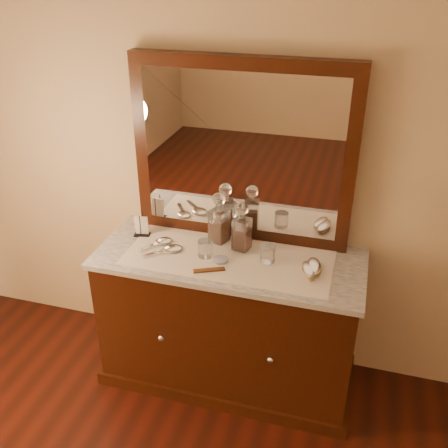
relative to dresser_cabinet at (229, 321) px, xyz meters
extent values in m
plane|color=tan|center=(0.00, 0.29, 0.99)|extent=(4.50, 4.50, 0.00)
cube|color=black|center=(0.00, 0.00, 0.00)|extent=(1.40, 0.55, 0.82)
cube|color=black|center=(0.00, 0.00, -0.37)|extent=(1.46, 0.59, 0.08)
sphere|color=silver|center=(-0.30, -0.28, 0.04)|extent=(0.04, 0.04, 0.04)
sphere|color=silver|center=(0.30, -0.28, 0.04)|extent=(0.04, 0.04, 0.04)
cube|color=silver|center=(0.00, 0.00, 0.42)|extent=(1.44, 0.59, 0.03)
cube|color=black|center=(0.00, 0.25, 0.94)|extent=(1.20, 0.08, 1.00)
cube|color=white|center=(0.00, 0.21, 0.94)|extent=(1.06, 0.01, 0.86)
cube|color=white|center=(0.00, -0.02, 0.44)|extent=(1.10, 0.45, 0.00)
cylinder|color=white|center=(-0.03, -0.06, 0.45)|extent=(0.10, 0.10, 0.01)
cube|color=brown|center=(-0.06, -0.17, 0.45)|extent=(0.16, 0.10, 0.01)
cube|color=black|center=(-0.54, 0.08, 0.44)|extent=(0.10, 0.07, 0.01)
cylinder|color=black|center=(-0.54, 0.06, 0.51)|extent=(0.01, 0.01, 0.14)
cylinder|color=black|center=(-0.55, 0.11, 0.51)|extent=(0.01, 0.01, 0.14)
cube|color=white|center=(-0.54, 0.08, 0.50)|extent=(0.08, 0.05, 0.11)
cube|color=maroon|center=(-0.10, 0.14, 0.51)|extent=(0.09, 0.09, 0.13)
cube|color=white|center=(-0.10, 0.14, 0.54)|extent=(0.11, 0.11, 0.19)
cylinder|color=white|center=(-0.10, 0.14, 0.65)|extent=(0.05, 0.05, 0.03)
sphere|color=white|center=(-0.10, 0.14, 0.70)|extent=(0.09, 0.09, 0.07)
cube|color=maroon|center=(0.04, 0.09, 0.51)|extent=(0.08, 0.08, 0.13)
cube|color=white|center=(0.04, 0.09, 0.53)|extent=(0.10, 0.10, 0.18)
cylinder|color=white|center=(0.04, 0.09, 0.64)|extent=(0.04, 0.04, 0.03)
sphere|color=white|center=(0.04, 0.09, 0.69)|extent=(0.08, 0.08, 0.07)
ellipsoid|color=#96785C|center=(0.43, -0.06, 0.46)|extent=(0.11, 0.16, 0.02)
ellipsoid|color=silver|center=(0.43, -0.06, 0.47)|extent=(0.11, 0.16, 0.02)
ellipsoid|color=#96785C|center=(0.45, -0.02, 0.46)|extent=(0.10, 0.17, 0.02)
ellipsoid|color=silver|center=(0.45, -0.02, 0.48)|extent=(0.10, 0.17, 0.02)
ellipsoid|color=silver|center=(-0.39, 0.03, 0.45)|extent=(0.12, 0.13, 0.02)
cube|color=silver|center=(-0.44, -0.04, 0.45)|extent=(0.09, 0.12, 0.01)
ellipsoid|color=silver|center=(-0.31, -0.03, 0.45)|extent=(0.14, 0.14, 0.02)
cube|color=silver|center=(-0.39, -0.10, 0.45)|extent=(0.12, 0.12, 0.01)
cylinder|color=white|center=(0.21, 0.01, 0.49)|extent=(0.08, 0.08, 0.09)
cylinder|color=white|center=(-0.12, -0.04, 0.49)|extent=(0.08, 0.08, 0.09)
camera|label=1|loc=(0.61, -2.22, 1.89)|focal=40.71mm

